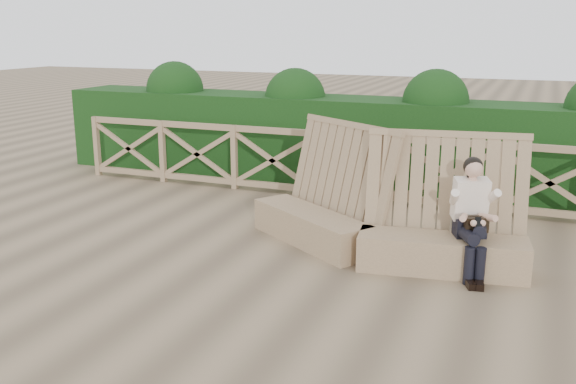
% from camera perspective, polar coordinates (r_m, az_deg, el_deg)
% --- Properties ---
extents(ground, '(60.00, 60.00, 0.00)m').
position_cam_1_polar(ground, '(7.20, -1.96, -7.62)').
color(ground, brown).
rests_on(ground, ground).
extents(bench, '(3.60, 1.69, 1.55)m').
position_cam_1_polar(bench, '(7.86, 7.84, -2.83)').
color(bench, '#7E6248').
rests_on(bench, ground).
extents(woman, '(0.52, 0.85, 1.32)m').
position_cam_1_polar(woman, '(7.39, 16.04, -1.83)').
color(woman, black).
rests_on(woman, ground).
extents(guardrail, '(10.10, 0.09, 1.10)m').
position_cam_1_polar(guardrail, '(10.20, 6.02, 2.22)').
color(guardrail, '#87704E').
rests_on(guardrail, ground).
extents(hedge, '(12.00, 1.20, 1.50)m').
position_cam_1_polar(hedge, '(11.30, 7.74, 4.39)').
color(hedge, black).
rests_on(hedge, ground).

